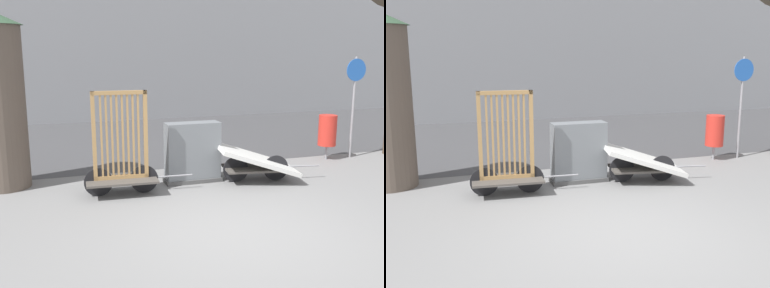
% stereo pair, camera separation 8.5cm
% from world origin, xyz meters
% --- Properties ---
extents(ground_plane, '(60.00, 60.00, 0.00)m').
position_xyz_m(ground_plane, '(0.00, 0.00, 0.00)').
color(ground_plane, slate).
extents(road_strip, '(56.00, 7.33, 0.01)m').
position_xyz_m(road_strip, '(0.00, 7.48, 0.00)').
color(road_strip, '#424244').
rests_on(road_strip, ground_plane).
extents(bike_cart_with_bedframe, '(2.02, 0.81, 1.91)m').
position_xyz_m(bike_cart_with_bedframe, '(-1.36, 2.30, 0.65)').
color(bike_cart_with_bedframe, '#4C4742').
rests_on(bike_cart_with_bedframe, ground_plane).
extents(bike_cart_with_mattress, '(2.19, 1.32, 0.76)m').
position_xyz_m(bike_cart_with_mattress, '(1.37, 2.30, 0.41)').
color(bike_cart_with_mattress, '#4C4742').
rests_on(bike_cart_with_mattress, ground_plane).
extents(utility_cabinet, '(1.16, 0.44, 1.21)m').
position_xyz_m(utility_cabinet, '(0.14, 2.68, 0.56)').
color(utility_cabinet, '#4C4C4C').
rests_on(utility_cabinet, ground_plane).
extents(trash_bin, '(0.43, 0.43, 1.09)m').
position_xyz_m(trash_bin, '(3.84, 3.46, 0.71)').
color(trash_bin, gray).
rests_on(trash_bin, ground_plane).
extents(sign_post, '(0.53, 0.06, 2.47)m').
position_xyz_m(sign_post, '(4.53, 3.45, 1.59)').
color(sign_post, gray).
rests_on(sign_post, ground_plane).
extents(advertising_column, '(1.07, 1.07, 3.32)m').
position_xyz_m(advertising_column, '(-3.44, 3.46, 1.69)').
color(advertising_column, brown).
rests_on(advertising_column, ground_plane).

